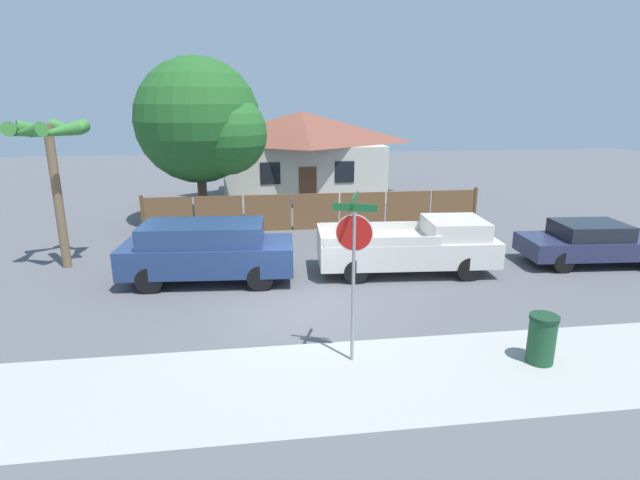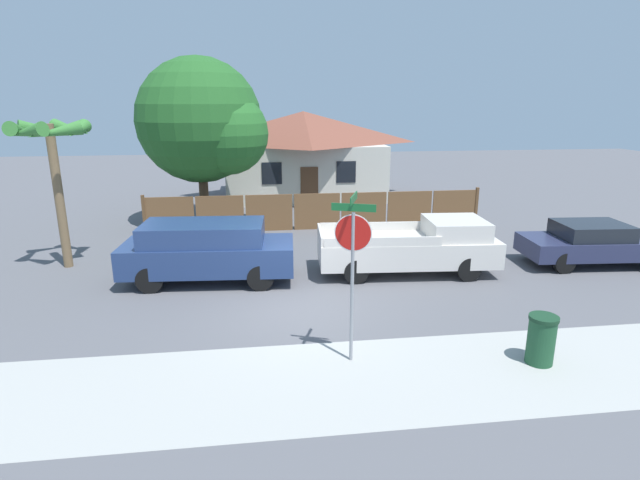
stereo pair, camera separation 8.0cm
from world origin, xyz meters
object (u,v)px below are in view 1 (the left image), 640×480
Objects in this scene: oak_tree at (204,123)px; palm_tree at (50,143)px; stop_sign at (354,251)px; trash_bin at (542,339)px; orange_pickup at (413,246)px; parked_sedan at (592,242)px; red_suv at (207,250)px; house at (302,153)px.

oak_tree reaches higher than palm_tree.
oak_tree reaches higher than stop_sign.
trash_bin is (3.83, -0.62, -1.86)m from stop_sign.
orange_pickup is 1.18× the size of parked_sedan.
red_suv is at bearing -176.05° from parked_sedan.
red_suv reaches higher than orange_pickup.
red_suv is 0.91× the size of orange_pickup.
oak_tree reaches higher than red_suv.
parked_sedan is (12.43, 0.00, -0.25)m from red_suv.
parked_sedan is at bearing 49.59° from stop_sign.
house is 15.94m from parked_sedan.
oak_tree is at bearing 52.30° from palm_tree.
oak_tree is at bearing 120.19° from trash_bin.
house is 1.62× the size of orange_pickup.
house is at bearing 52.61° from oak_tree.
trash_bin is at bearing -35.20° from red_suv.
trash_bin is at bearing -33.42° from palm_tree.
oak_tree reaches higher than house.
parked_sedan is at bearing 4.12° from orange_pickup.
red_suv is 6.34m from stop_sign.
red_suv is 6.31m from orange_pickup.
house reaches higher than red_suv.
palm_tree is 5.90m from red_suv.
stop_sign reaches higher than parked_sedan.
orange_pickup is at bearing 98.36° from trash_bin.
red_suv is at bearing 142.35° from stop_sign.
stop_sign is at bearing 170.84° from trash_bin.
oak_tree is 8.11m from red_suv.
oak_tree is 1.25× the size of orange_pickup.
trash_bin is (0.85, -5.81, -0.32)m from orange_pickup.
red_suv is 9.25m from trash_bin.
house reaches higher than orange_pickup.
oak_tree is 1.38× the size of red_suv.
parked_sedan is at bearing -29.65° from oak_tree.
stop_sign is (-2.98, -5.20, 1.54)m from orange_pickup.
palm_tree is 10.89m from stop_sign.
palm_tree is at bearing 177.33° from parked_sedan.
oak_tree is 13.30m from stop_sign.
oak_tree is at bearing 97.97° from red_suv.
orange_pickup is at bearing -81.15° from house.
house is 19.69m from trash_bin.
palm_tree is at bearing 146.58° from trash_bin.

